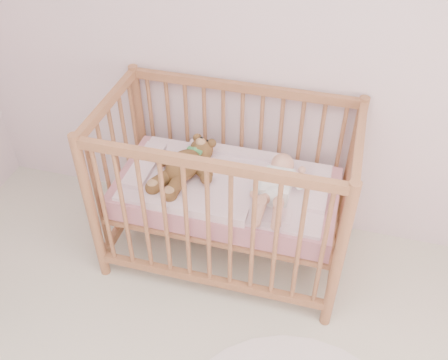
% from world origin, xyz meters
% --- Properties ---
extents(wall_back, '(4.00, 0.02, 2.70)m').
position_xyz_m(wall_back, '(0.00, 2.00, 1.35)').
color(wall_back, silver).
rests_on(wall_back, floor).
extents(crib, '(1.36, 0.76, 1.00)m').
position_xyz_m(crib, '(-0.29, 1.60, 0.50)').
color(crib, '#A66F46').
rests_on(crib, floor).
extents(mattress, '(1.22, 0.62, 0.13)m').
position_xyz_m(mattress, '(-0.29, 1.60, 0.49)').
color(mattress, '#CA7E8C').
rests_on(mattress, crib).
extents(blanket, '(1.10, 0.58, 0.06)m').
position_xyz_m(blanket, '(-0.29, 1.60, 0.56)').
color(blanket, pink).
rests_on(blanket, mattress).
extents(baby, '(0.27, 0.57, 0.14)m').
position_xyz_m(baby, '(-0.01, 1.58, 0.64)').
color(baby, white).
rests_on(baby, blanket).
extents(teddy_bear, '(0.50, 0.61, 0.15)m').
position_xyz_m(teddy_bear, '(-0.52, 1.58, 0.65)').
color(teddy_bear, brown).
rests_on(teddy_bear, blanket).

